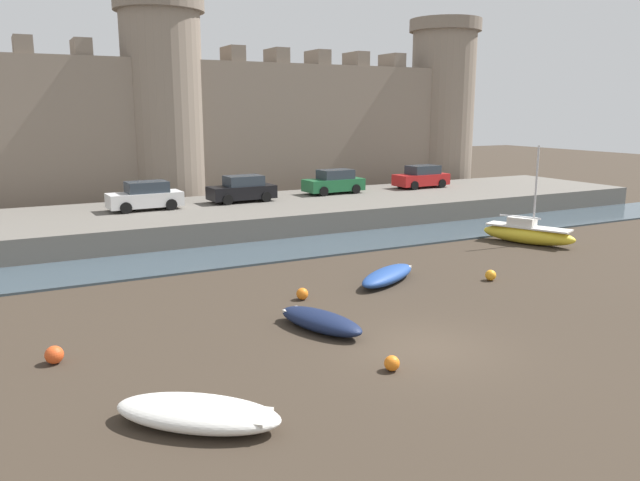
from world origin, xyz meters
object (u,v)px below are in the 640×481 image
Objects in this scene: car_quay_centre_east at (242,189)px; car_quay_west at (334,182)px; car_quay_east at (422,177)px; mooring_buoy_near_shore at (302,294)px; rowboat_midflat_right at (388,275)px; mooring_buoy_near_channel at (54,355)px; rowboat_near_channel_left at (198,412)px; mooring_buoy_mid_mud at (392,363)px; sailboat_foreground_left at (528,233)px; rowboat_foreground_centre at (320,321)px; car_quay_centre_west at (145,196)px; mooring_buoy_off_centre at (491,275)px.

car_quay_west is (6.92, 0.79, 0.00)m from car_quay_centre_east.
mooring_buoy_near_shore is at bearing -136.63° from car_quay_east.
rowboat_midflat_right is 15.90m from car_quay_centre_east.
rowboat_midflat_right is 0.92× the size of car_quay_centre_east.
car_quay_west is at bearing 44.75° from mooring_buoy_near_channel.
car_quay_west reaches higher than rowboat_near_channel_left.
mooring_buoy_mid_mud is 0.10× the size of car_quay_west.
sailboat_foreground_left is 18.61m from mooring_buoy_mid_mud.
rowboat_near_channel_left reaches higher than mooring_buoy_mid_mud.
rowboat_foreground_centre is 3.71m from mooring_buoy_mid_mud.
rowboat_near_channel_left is at bearing -99.67° from car_quay_centre_west.
car_quay_centre_east is at bearing 67.17° from rowboat_near_channel_left.
rowboat_near_channel_left reaches higher than mooring_buoy_near_channel.
sailboat_foreground_left is (15.72, 6.62, 0.24)m from rowboat_foreground_centre.
car_quay_centre_west is 1.00× the size of car_quay_west.
mooring_buoy_near_shore is (8.70, 2.17, -0.03)m from mooring_buoy_near_channel.
mooring_buoy_mid_mud is at bearing 5.35° from rowboat_near_channel_left.
car_quay_centre_west is at bearing 80.33° from rowboat_near_channel_left.
rowboat_midflat_right is at bearing 156.82° from mooring_buoy_off_centre.
rowboat_near_channel_left is at bearing -174.65° from mooring_buoy_mid_mud.
rowboat_midflat_right is 16.69m from car_quay_centre_west.
mooring_buoy_near_channel is 0.12× the size of car_quay_west.
rowboat_foreground_centre is 6.75m from rowboat_near_channel_left.
rowboat_near_channel_left is 0.76× the size of sailboat_foreground_left.
car_quay_east is 7.24m from car_quay_west.
car_quay_centre_east is (3.79, 16.28, 1.86)m from mooring_buoy_near_shore.
rowboat_midflat_right is 0.92× the size of car_quay_centre_west.
mooring_buoy_near_shore is at bearing 84.48° from mooring_buoy_mid_mud.
car_quay_centre_west is at bearing -174.51° from car_quay_west.
sailboat_foreground_left reaches higher than rowboat_near_channel_left.
mooring_buoy_mid_mud is (-8.72, -5.70, -0.01)m from mooring_buoy_off_centre.
sailboat_foreground_left is at bearing 13.37° from mooring_buoy_near_channel.
car_quay_east is at bearing 2.75° from car_quay_centre_east.
sailboat_foreground_left is 8.20m from mooring_buoy_off_centre.
car_quay_centre_east is at bearing 103.69° from mooring_buoy_off_centre.
rowboat_near_channel_left reaches higher than rowboat_midflat_right.
mooring_buoy_near_channel is 1.20× the size of mooring_buoy_mid_mud.
sailboat_foreground_left is at bearing 33.70° from mooring_buoy_mid_mud.
car_quay_centre_east reaches higher than rowboat_midflat_right.
mooring_buoy_near_shore is at bearing 14.00° from mooring_buoy_near_channel.
car_quay_west is (2.66, 18.28, 1.85)m from mooring_buoy_off_centre.
mooring_buoy_off_centre is 8.14m from mooring_buoy_near_shore.
car_quay_west reaches higher than rowboat_foreground_centre.
mooring_buoy_near_shore is (-4.10, -0.48, -0.09)m from rowboat_midflat_right.
car_quay_east is (18.62, 23.87, 1.87)m from mooring_buoy_mid_mud.
rowboat_near_channel_left is 9.21× the size of mooring_buoy_mid_mud.
car_quay_centre_west is (3.96, 23.25, 1.75)m from rowboat_near_channel_left.
car_quay_centre_west is 13.00m from car_quay_west.
mooring_buoy_near_shore reaches higher than mooring_buoy_mid_mud.
car_quay_centre_west reaches higher than mooring_buoy_mid_mud.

